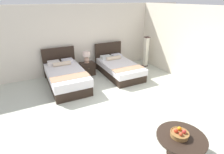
% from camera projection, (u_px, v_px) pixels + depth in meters
% --- Properties ---
extents(ground_plane, '(9.81, 9.93, 0.02)m').
position_uv_depth(ground_plane, '(119.00, 105.00, 5.28)').
color(ground_plane, beige).
extents(wall_back, '(9.81, 0.12, 2.69)m').
position_uv_depth(wall_back, '(82.00, 39.00, 7.29)').
color(wall_back, beige).
rests_on(wall_back, ground).
extents(wall_side_right, '(0.12, 5.53, 2.69)m').
position_uv_depth(wall_side_right, '(190.00, 45.00, 6.35)').
color(wall_side_right, beige).
rests_on(wall_side_right, ground).
extents(bed_near_window, '(1.25, 2.21, 1.15)m').
position_uv_depth(bed_near_window, '(66.00, 77.00, 6.28)').
color(bed_near_window, black).
rests_on(bed_near_window, ground).
extents(bed_near_corner, '(1.25, 2.16, 1.12)m').
position_uv_depth(bed_near_corner, '(119.00, 68.00, 7.20)').
color(bed_near_corner, black).
rests_on(bed_near_corner, ground).
extents(nightstand, '(0.57, 0.41, 0.52)m').
position_uv_depth(nightstand, '(87.00, 69.00, 7.19)').
color(nightstand, black).
rests_on(nightstand, ground).
extents(table_lamp, '(0.29, 0.29, 0.45)m').
position_uv_depth(table_lamp, '(86.00, 56.00, 7.00)').
color(table_lamp, '#D0A68D').
rests_on(table_lamp, nightstand).
extents(coffee_table, '(0.94, 0.94, 0.47)m').
position_uv_depth(coffee_table, '(181.00, 141.00, 3.43)').
color(coffee_table, black).
rests_on(coffee_table, ground).
extents(fruit_bowl, '(0.35, 0.35, 0.16)m').
position_uv_depth(fruit_bowl, '(180.00, 134.00, 3.37)').
color(fruit_bowl, olive).
rests_on(fruit_bowl, coffee_table).
extents(floor_lamp_corner, '(0.20, 0.20, 1.34)m').
position_uv_depth(floor_lamp_corner, '(146.00, 52.00, 7.98)').
color(floor_lamp_corner, '#351A18').
rests_on(floor_lamp_corner, ground).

